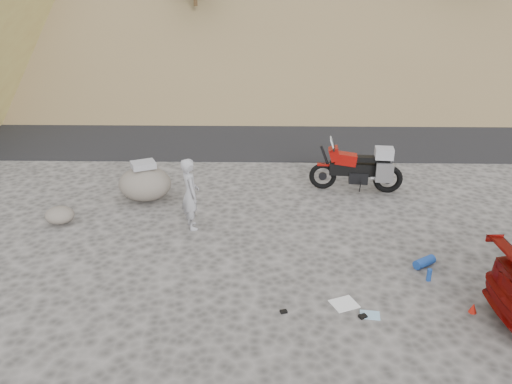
% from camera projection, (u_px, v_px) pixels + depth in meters
% --- Properties ---
extents(ground, '(140.00, 140.00, 0.00)m').
position_uv_depth(ground, '(307.00, 250.00, 10.59)').
color(ground, '#403E3B').
rests_on(ground, ground).
extents(road, '(120.00, 7.00, 0.05)m').
position_uv_depth(road, '(289.00, 131.00, 18.86)').
color(road, black).
rests_on(road, ground).
extents(motorcycle, '(2.50, 0.88, 1.49)m').
position_uv_depth(motorcycle, '(361.00, 169.00, 13.34)').
color(motorcycle, black).
rests_on(motorcycle, ground).
extents(man, '(0.59, 0.72, 1.68)m').
position_uv_depth(man, '(192.00, 227.00, 11.59)').
color(man, '#939297').
rests_on(man, ground).
extents(boulder, '(1.58, 1.43, 1.06)m').
position_uv_depth(boulder, '(145.00, 183.00, 12.87)').
color(boulder, '#504C45').
rests_on(boulder, ground).
extents(small_rock, '(0.75, 0.69, 0.40)m').
position_uv_depth(small_rock, '(60.00, 215.00, 11.71)').
color(small_rock, '#504C45').
rests_on(small_rock, ground).
extents(gear_white_cloth, '(0.56, 0.53, 0.01)m').
position_uv_depth(gear_white_cloth, '(344.00, 304.00, 8.84)').
color(gear_white_cloth, white).
rests_on(gear_white_cloth, ground).
extents(gear_blue_mat, '(0.50, 0.43, 0.19)m').
position_uv_depth(gear_blue_mat, '(424.00, 262.00, 9.97)').
color(gear_blue_mat, '#1A439D').
rests_on(gear_blue_mat, ground).
extents(gear_bottle, '(0.11, 0.11, 0.25)m').
position_uv_depth(gear_bottle, '(429.00, 275.00, 9.49)').
color(gear_bottle, '#1A439D').
rests_on(gear_bottle, ground).
extents(gear_funnel, '(0.16, 0.16, 0.18)m').
position_uv_depth(gear_funnel, '(473.00, 308.00, 8.59)').
color(gear_funnel, red).
rests_on(gear_funnel, ground).
extents(gear_glove_a, '(0.14, 0.12, 0.03)m').
position_uv_depth(gear_glove_a, '(284.00, 312.00, 8.62)').
color(gear_glove_a, black).
rests_on(gear_glove_a, ground).
extents(gear_glove_b, '(0.16, 0.15, 0.04)m').
position_uv_depth(gear_glove_b, '(363.00, 316.00, 8.49)').
color(gear_glove_b, black).
rests_on(gear_glove_b, ground).
extents(gear_blue_cloth, '(0.37, 0.29, 0.01)m').
position_uv_depth(gear_blue_cloth, '(370.00, 315.00, 8.55)').
color(gear_blue_cloth, '#8CBBD9').
rests_on(gear_blue_cloth, ground).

